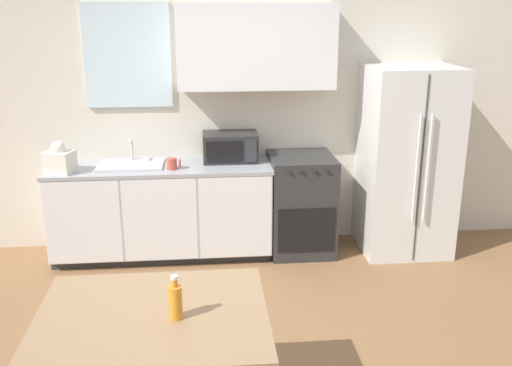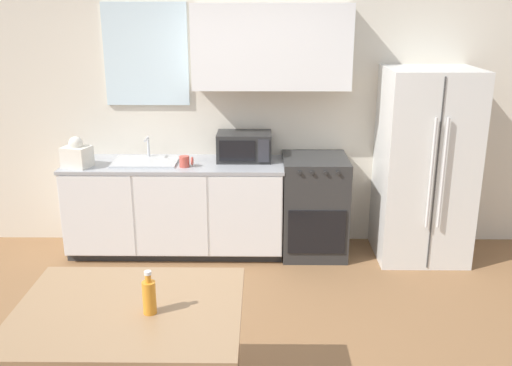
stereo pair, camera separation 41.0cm
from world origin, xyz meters
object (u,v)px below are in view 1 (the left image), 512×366
Objects in this scene: oven_range at (301,204)px; coffee_mug at (173,164)px; drink_bottle at (175,301)px; microwave at (230,147)px; dining_table at (153,330)px; refrigerator at (407,161)px.

oven_range is 7.46× the size of coffee_mug.
drink_bottle is (-1.07, -2.47, 0.39)m from oven_range.
microwave reaches higher than drink_bottle.
microwave is at bearing 78.09° from dining_table.
drink_bottle is (-0.41, -2.58, -0.16)m from microwave.
drink_bottle reaches higher than oven_range.
dining_table is at bearing -90.26° from coffee_mug.
oven_range is at bearing 66.63° from drink_bottle.
oven_range is 1.86× the size of microwave.
dining_table is 5.03× the size of drink_bottle.
refrigerator reaches higher than microwave.
drink_bottle is (0.12, -2.33, -0.08)m from coffee_mug.
microwave is 2.13× the size of drink_bottle.
refrigerator is 2.17m from coffee_mug.
oven_range is at bearing 6.51° from coffee_mug.
oven_range is 3.96× the size of drink_bottle.
refrigerator is 7.42× the size of drink_bottle.
dining_table is at bearing -101.91° from microwave.
coffee_mug is at bearing -177.61° from refrigerator.
coffee_mug is at bearing 89.74° from dining_table.
refrigerator is at bearing 47.41° from dining_table.
coffee_mug is 0.11× the size of dining_table.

